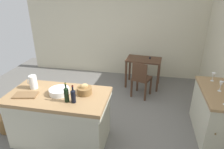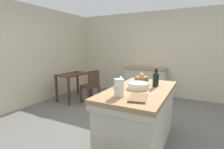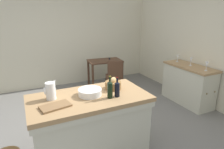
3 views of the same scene
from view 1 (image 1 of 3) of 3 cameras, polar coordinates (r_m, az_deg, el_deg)
name	(u,v)px [view 1 (image 1 of 3)]	position (r m, az deg, el deg)	size (l,w,h in m)	color
ground_plane	(91,121)	(4.14, -6.20, -13.36)	(6.76, 6.76, 0.00)	#66635E
wall_back	(114,32)	(5.94, 0.67, 12.30)	(5.32, 0.12, 2.60)	beige
island_table	(60,116)	(3.54, -14.78, -11.52)	(1.65, 0.87, 0.91)	#99754C
side_cabinet	(213,113)	(4.00, 27.18, -9.90)	(0.52, 1.22, 0.89)	#99754C
writing_desk	(144,64)	(5.30, 9.15, 3.17)	(0.95, 0.64, 0.83)	#472D1E
wooden_chair	(141,78)	(4.77, 8.40, -1.04)	(0.51, 0.51, 0.92)	#472D1E
pitcher	(33,82)	(3.60, -21.91, -2.00)	(0.17, 0.13, 0.28)	white
wash_bowl	(59,91)	(3.31, -15.03, -4.72)	(0.33, 0.33, 0.09)	white
bread_basket	(84,90)	(3.22, -8.03, -4.49)	(0.24, 0.24, 0.18)	brown
cutting_board	(26,95)	(3.45, -23.77, -5.47)	(0.36, 0.21, 0.02)	brown
wine_bottle_dark	(73,96)	(2.99, -11.15, -6.05)	(0.07, 0.07, 0.28)	black
wine_bottle_amber	(66,94)	(3.03, -13.10, -5.57)	(0.07, 0.07, 0.31)	black
wine_glass_left	(221,84)	(3.77, 29.06, -2.55)	(0.07, 0.07, 0.18)	white
wine_glass_middle	(213,75)	(4.11, 27.32, -0.23)	(0.07, 0.07, 0.16)	white
wicker_hamper	(8,123)	(4.30, -27.99, -12.25)	(0.33, 0.33, 0.32)	brown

